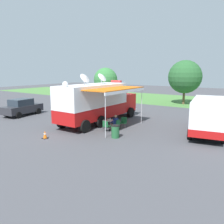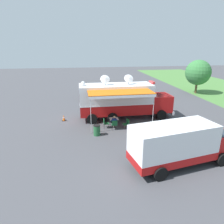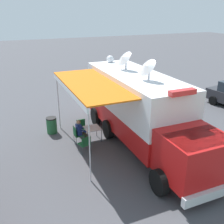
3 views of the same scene
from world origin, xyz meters
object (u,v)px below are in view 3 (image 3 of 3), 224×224
at_px(water_bottle, 89,126).
at_px(trash_bin, 52,125).
at_px(folding_chair_spare_by_truck, 85,143).
at_px(folding_table, 92,129).
at_px(seated_responder, 81,130).
at_px(traffic_cone, 100,102).
at_px(command_truck, 141,108).
at_px(folding_chair_at_table, 77,134).
at_px(folding_chair_beside_table, 82,126).

bearing_deg(water_bottle, trash_bin, -45.66).
xyz_separation_m(water_bottle, folding_chair_spare_by_truck, (0.59, 1.10, -0.32)).
bearing_deg(water_bottle, folding_chair_spare_by_truck, 61.78).
bearing_deg(trash_bin, folding_table, 135.73).
xyz_separation_m(folding_table, seated_responder, (0.61, -0.09, -0.02)).
height_order(folding_chair_spare_by_truck, traffic_cone, folding_chair_spare_by_truck).
bearing_deg(seated_responder, command_truck, 153.06).
relative_size(command_truck, water_bottle, 42.42).
xyz_separation_m(folding_chair_at_table, folding_chair_beside_table, (-0.47, -0.77, 0.00)).
distance_m(command_truck, seated_responder, 3.31).
distance_m(folding_chair_at_table, folding_chair_spare_by_truck, 1.13).
bearing_deg(trash_bin, seated_responder, 125.37).
bearing_deg(folding_table, command_truck, 148.40).
height_order(folding_table, folding_chair_at_table, folding_chair_at_table).
height_order(seated_responder, trash_bin, seated_responder).
distance_m(seated_responder, trash_bin, 2.04).
bearing_deg(seated_responder, trash_bin, -54.63).
relative_size(folding_table, traffic_cone, 1.39).
bearing_deg(trash_bin, command_truck, 142.03).
relative_size(command_truck, trash_bin, 10.44).
relative_size(folding_table, folding_chair_beside_table, 0.92).
bearing_deg(command_truck, folding_chair_spare_by_truck, -4.92).
height_order(water_bottle, folding_chair_at_table, water_bottle).
height_order(command_truck, folding_table, command_truck).
bearing_deg(water_bottle, command_truck, 148.95).
height_order(folding_chair_beside_table, seated_responder, seated_responder).
bearing_deg(folding_chair_beside_table, seated_responder, 69.96).
distance_m(folding_table, folding_chair_at_table, 0.82).
bearing_deg(water_bottle, folding_table, 158.14).
relative_size(folding_chair_at_table, trash_bin, 0.96).
bearing_deg(folding_chair_at_table, folding_chair_spare_by_truck, 93.45).
bearing_deg(trash_bin, folding_chair_spare_by_truck, 110.71).
bearing_deg(folding_chair_beside_table, command_truck, 138.63).
height_order(water_bottle, traffic_cone, water_bottle).
xyz_separation_m(folding_chair_beside_table, seated_responder, (0.28, 0.76, 0.14)).
distance_m(command_truck, trash_bin, 5.15).
bearing_deg(folding_chair_spare_by_truck, seated_responder, -96.07).
distance_m(folding_table, folding_chair_beside_table, 0.93).
distance_m(command_truck, folding_chair_beside_table, 3.54).
distance_m(folding_chair_beside_table, trash_bin, 1.71).
distance_m(water_bottle, traffic_cone, 5.22).
bearing_deg(traffic_cone, folding_chair_beside_table, 57.35).
distance_m(folding_chair_at_table, traffic_cone, 5.49).
bearing_deg(seated_responder, folding_chair_beside_table, -110.04).
height_order(water_bottle, trash_bin, water_bottle).
distance_m(command_truck, traffic_cone, 6.24).
bearing_deg(command_truck, folding_table, -31.60).
bearing_deg(traffic_cone, trash_bin, 37.11).
xyz_separation_m(water_bottle, folding_chair_beside_table, (0.19, -0.79, -0.32)).
xyz_separation_m(folding_table, folding_chair_beside_table, (0.33, -0.85, -0.16)).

